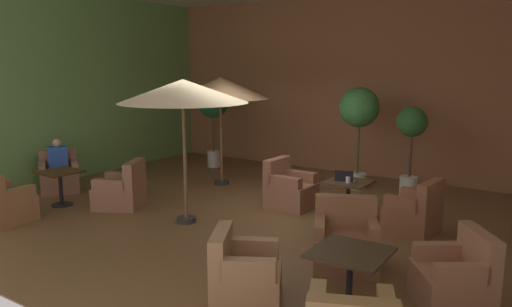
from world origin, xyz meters
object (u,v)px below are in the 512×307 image
object	(u,v)px
potted_tree_left_corner	(213,108)
armchair_front_right_south	(244,277)
armchair_front_right_north	(455,280)
patio_umbrella_tall_red	(221,88)
cafe_table_front_left	(348,190)
open_laptop	(345,179)
armchair_mid_center_north	(122,191)
armchair_mid_center_east	(59,176)
potted_tree_mid_right	(411,134)
iced_drink_cup	(348,180)
armchair_front_left_north	(289,190)
cafe_table_front_right	(350,262)
armchair_front_left_east	(415,214)
patron_blue_shirt	(58,157)
potted_tree_mid_left	(359,114)
armchair_front_right_east	(345,242)
cafe_table_mid_center	(60,179)
patio_umbrella_center_beige	(183,92)
armchair_mid_center_south	(2,204)

from	to	relation	value
potted_tree_left_corner	armchair_front_right_south	bearing A→B (deg)	-48.90
armchair_front_right_north	patio_umbrella_tall_red	size ratio (longest dim) A/B	0.44
cafe_table_front_left	open_laptop	bearing A→B (deg)	-119.26
armchair_mid_center_north	armchair_mid_center_east	world-z (taller)	armchair_mid_center_north
potted_tree_mid_right	iced_drink_cup	world-z (taller)	potted_tree_mid_right
cafe_table_front_left	armchair_front_right_north	size ratio (longest dim) A/B	0.69
armchair_front_left_north	cafe_table_front_right	distance (m)	3.87
armchair_front_left_east	patron_blue_shirt	world-z (taller)	patron_blue_shirt
potted_tree_left_corner	patio_umbrella_tall_red	bearing A→B (deg)	-46.17
armchair_front_left_east	armchair_mid_center_north	bearing A→B (deg)	-162.46
cafe_table_front_left	armchair_front_left_north	bearing A→B (deg)	178.43
cafe_table_front_right	iced_drink_cup	size ratio (longest dim) A/B	7.27
potted_tree_mid_left	open_laptop	size ratio (longest dim) A/B	6.08
armchair_front_right_east	armchair_mid_center_north	xyz separation A→B (m)	(-4.53, 0.21, -0.01)
armchair_front_right_north	cafe_table_mid_center	bearing A→B (deg)	179.65
armchair_front_left_north	armchair_front_right_east	size ratio (longest dim) A/B	0.84
cafe_table_front_left	armchair_mid_center_east	xyz separation A→B (m)	(-5.75, -1.59, -0.19)
potted_tree_left_corner	potted_tree_mid_left	xyz separation A→B (m)	(3.91, -0.04, 0.08)
armchair_front_right_north	potted_tree_mid_left	distance (m)	5.38
armchair_mid_center_east	cafe_table_mid_center	bearing A→B (deg)	-33.37
patio_umbrella_tall_red	patio_umbrella_center_beige	distance (m)	2.66
armchair_front_left_north	patio_umbrella_center_beige	xyz separation A→B (m)	(-0.99, -1.71, 1.84)
armchair_front_right_east	potted_tree_mid_left	world-z (taller)	potted_tree_mid_left
armchair_front_right_east	potted_tree_mid_right	bearing A→B (deg)	95.31
open_laptop	armchair_mid_center_south	bearing A→B (deg)	-144.52
cafe_table_front_left	iced_drink_cup	bearing A→B (deg)	-71.05
armchair_mid_center_south	potted_tree_mid_right	world-z (taller)	potted_tree_mid_right
potted_tree_mid_left	armchair_front_right_east	bearing A→B (deg)	-69.63
patio_umbrella_center_beige	armchair_mid_center_east	bearing A→B (deg)	178.61
cafe_table_front_left	armchair_front_left_north	size ratio (longest dim) A/B	0.80
iced_drink_cup	patron_blue_shirt	bearing A→B (deg)	-165.36
cafe_table_front_left	patio_umbrella_center_beige	xyz separation A→B (m)	(-2.17, -1.68, 1.67)
patio_umbrella_tall_red	cafe_table_front_left	bearing A→B (deg)	-12.60
iced_drink_cup	armchair_mid_center_south	bearing A→B (deg)	-145.32
armchair_mid_center_east	patio_umbrella_tall_red	world-z (taller)	patio_umbrella_tall_red
armchair_front_right_south	patio_umbrella_tall_red	distance (m)	5.81
armchair_front_right_east	armchair_mid_center_north	world-z (taller)	armchair_front_right_east
armchair_front_left_east	potted_tree_mid_right	bearing A→B (deg)	108.85
potted_tree_left_corner	cafe_table_front_left	bearing A→B (deg)	-24.52
iced_drink_cup	potted_tree_mid_left	bearing A→B (deg)	108.45
patio_umbrella_center_beige	patio_umbrella_tall_red	bearing A→B (deg)	114.81
armchair_front_left_east	armchair_front_right_north	distance (m)	2.39
armchair_front_right_south	cafe_table_mid_center	world-z (taller)	armchair_front_right_south
cafe_table_front_left	patio_umbrella_center_beige	distance (m)	3.22
armchair_front_left_east	armchair_mid_center_south	xyz separation A→B (m)	(-5.88, -3.26, -0.00)
cafe_table_front_left	patron_blue_shirt	size ratio (longest dim) A/B	1.05
armchair_front_right_south	patron_blue_shirt	xyz separation A→B (m)	(-5.99, 1.87, 0.41)
armchair_front_right_south	armchair_mid_center_south	bearing A→B (deg)	178.97
armchair_front_left_north	patron_blue_shirt	xyz separation A→B (m)	(-4.54, -1.65, 0.39)
patio_umbrella_center_beige	armchair_front_left_east	bearing A→B (deg)	24.82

